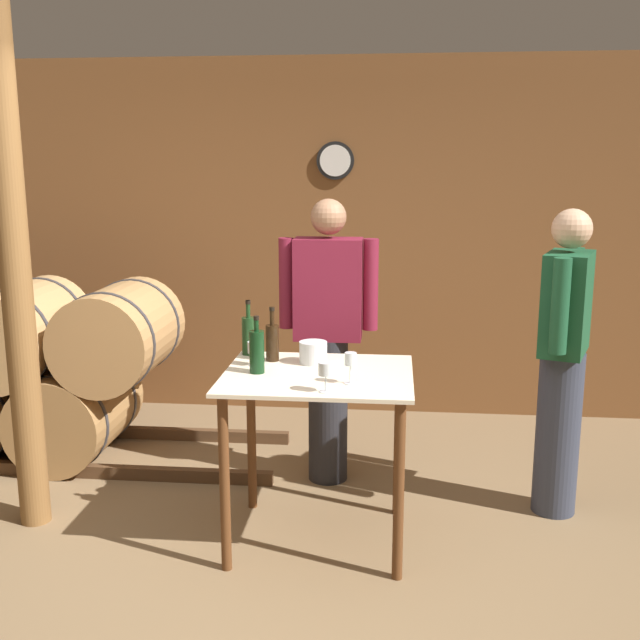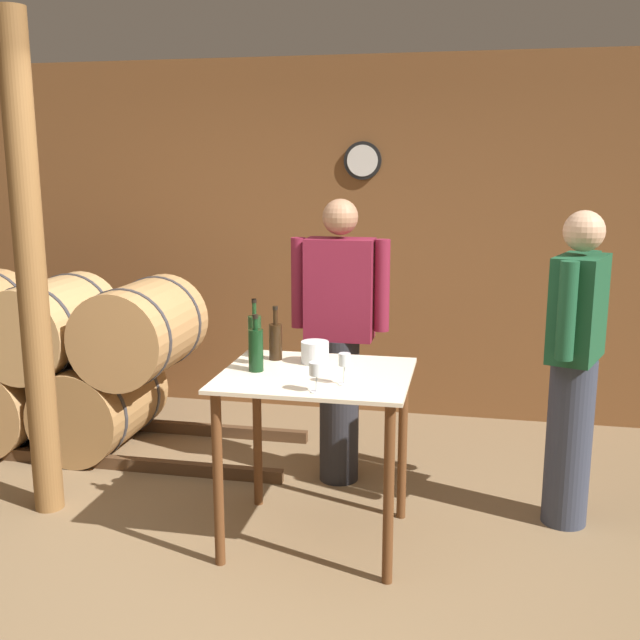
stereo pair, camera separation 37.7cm
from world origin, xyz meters
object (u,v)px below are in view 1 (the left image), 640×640
at_px(ice_bucket, 313,352).
at_px(person_host, 563,357).
at_px(wine_bottle_far_left, 249,334).
at_px(wine_glass_near_center, 326,370).
at_px(wine_bottle_left, 257,351).
at_px(wine_bottle_center, 272,341).
at_px(wine_glass_near_left, 254,348).
at_px(wooden_post, 16,278).
at_px(wine_glass_near_right, 351,361).
at_px(person_visitor_with_scarf, 328,335).

xyz_separation_m(ice_bucket, person_host, (1.33, 0.28, -0.06)).
relative_size(wine_bottle_far_left, wine_glass_near_center, 2.14).
bearing_deg(wine_bottle_left, wine_bottle_center, 80.53).
distance_m(wine_bottle_center, wine_glass_near_left, 0.13).
relative_size(wine_bottle_far_left, wine_glass_near_left, 2.38).
distance_m(wooden_post, wine_bottle_left, 1.31).
height_order(wine_bottle_far_left, ice_bucket, wine_bottle_far_left).
height_order(wine_bottle_left, wine_glass_near_center, wine_bottle_left).
height_order(wine_glass_near_right, person_host, person_host).
bearing_deg(wine_bottle_center, person_host, 9.03).
relative_size(wine_bottle_center, person_visitor_with_scarf, 0.17).
distance_m(wine_bottle_center, wine_glass_near_right, 0.58).
bearing_deg(person_visitor_with_scarf, wooden_post, -154.95).
height_order(wine_bottle_center, wine_glass_near_left, wine_bottle_center).
bearing_deg(wooden_post, wine_bottle_center, 7.12).
bearing_deg(wine_glass_near_left, ice_bucket, 14.00).
bearing_deg(wine_glass_near_left, wine_glass_near_right, -28.11).
xyz_separation_m(wine_bottle_left, ice_bucket, (0.26, 0.21, -0.06)).
xyz_separation_m(wine_glass_near_center, person_visitor_with_scarf, (-0.09, 1.08, -0.09)).
bearing_deg(wine_bottle_left, ice_bucket, 38.66).
bearing_deg(person_visitor_with_scarf, ice_bucket, -92.53).
height_order(ice_bucket, person_visitor_with_scarf, person_visitor_with_scarf).
bearing_deg(wine_bottle_center, ice_bucket, -7.44).
bearing_deg(person_visitor_with_scarf, wine_glass_near_right, -78.55).
xyz_separation_m(wine_glass_near_left, person_host, (1.63, 0.35, -0.10)).
bearing_deg(wine_glass_near_center, wine_bottle_left, 142.51).
relative_size(wine_bottle_center, ice_bucket, 1.99).
distance_m(wine_glass_near_center, person_visitor_with_scarf, 1.09).
bearing_deg(wine_glass_near_center, wine_glass_near_left, 134.37).
xyz_separation_m(wine_bottle_left, wine_glass_near_center, (0.37, -0.28, -0.01)).
xyz_separation_m(wine_bottle_center, wine_glass_near_center, (0.33, -0.52, -0.00)).
bearing_deg(ice_bucket, wine_bottle_left, -141.34).
distance_m(wine_glass_near_left, wine_glass_near_center, 0.58).
relative_size(wine_glass_near_left, wine_glass_near_right, 0.83).
bearing_deg(person_host, wooden_post, -171.84).
xyz_separation_m(wine_glass_near_center, ice_bucket, (-0.11, 0.49, -0.05)).
bearing_deg(ice_bucket, person_host, 11.68).
relative_size(wine_glass_near_center, wine_glass_near_right, 0.93).
height_order(wine_glass_near_left, person_visitor_with_scarf, person_visitor_with_scarf).
bearing_deg(wooden_post, wine_glass_near_center, -12.35).
bearing_deg(wine_bottle_left, person_visitor_with_scarf, 70.32).
bearing_deg(person_visitor_with_scarf, wine_bottle_left, -109.68).
distance_m(wine_glass_near_center, ice_bucket, 0.51).
height_order(wooden_post, wine_bottle_center, wooden_post).
relative_size(wooden_post, wine_bottle_left, 9.31).
bearing_deg(wine_bottle_far_left, wine_bottle_left, -72.60).
bearing_deg(wine_glass_near_right, wine_glass_near_center, -125.99).
height_order(wine_bottle_center, person_host, person_host).
xyz_separation_m(wine_bottle_far_left, ice_bucket, (0.37, -0.15, -0.05)).
height_order(ice_bucket, person_host, person_host).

